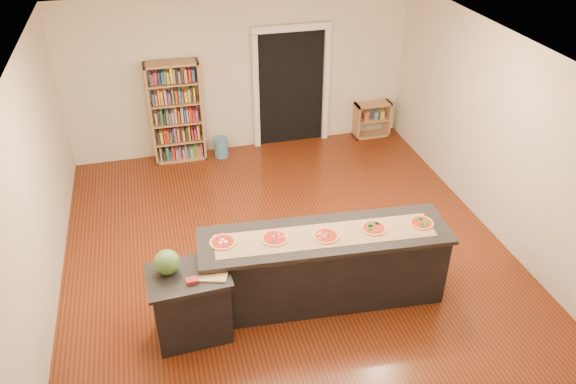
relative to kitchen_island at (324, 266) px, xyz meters
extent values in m
cube|color=beige|center=(-0.20, 0.75, 0.91)|extent=(6.00, 7.00, 2.80)
cube|color=#612810|center=(-0.20, 0.75, -0.49)|extent=(6.00, 7.00, 0.01)
cube|color=white|center=(-0.20, 0.75, 2.31)|extent=(6.00, 7.00, 0.01)
cube|color=black|center=(0.70, 4.24, 0.56)|extent=(1.20, 0.02, 2.10)
cube|color=silver|center=(0.05, 4.19, 0.56)|extent=(0.10, 0.08, 2.10)
cube|color=silver|center=(1.35, 4.19, 0.56)|extent=(0.10, 0.08, 2.10)
cube|color=silver|center=(0.70, 4.19, 1.66)|extent=(1.40, 0.08, 0.12)
cube|color=black|center=(0.00, 0.00, -0.03)|extent=(2.87, 0.72, 0.92)
cube|color=black|center=(0.00, 0.00, 0.46)|extent=(2.95, 0.80, 0.05)
cube|color=black|center=(-1.62, -0.20, -0.07)|extent=(0.81, 0.57, 0.84)
cube|color=black|center=(-1.62, -0.20, 0.37)|extent=(0.89, 0.65, 0.04)
cube|color=tan|center=(-1.37, 4.05, 0.40)|extent=(0.89, 0.32, 1.78)
cube|color=tan|center=(2.25, 4.06, -0.15)|extent=(0.67, 0.29, 0.67)
cylinder|color=teal|center=(-0.66, 3.95, -0.31)|extent=(0.25, 0.25, 0.37)
cube|color=olive|center=(0.00, -0.02, 0.49)|extent=(2.59, 0.66, 0.00)
sphere|color=#144214|center=(-1.81, -0.11, 0.53)|extent=(0.28, 0.28, 0.28)
cube|color=tan|center=(-1.35, -0.31, 0.40)|extent=(0.35, 0.28, 0.02)
cube|color=maroon|center=(-1.58, -0.34, 0.41)|extent=(0.13, 0.10, 0.04)
cylinder|color=#195966|center=(-1.27, -0.08, 0.42)|extent=(0.17, 0.17, 0.06)
cylinder|color=tan|center=(-1.17, 0.13, 0.50)|extent=(0.30, 0.30, 0.02)
cylinder|color=#A5190C|center=(-1.17, 0.13, 0.50)|extent=(0.24, 0.24, 0.00)
cylinder|color=tan|center=(-0.59, 0.05, 0.50)|extent=(0.30, 0.30, 0.02)
cylinder|color=#A5190C|center=(-0.59, 0.05, 0.50)|extent=(0.25, 0.25, 0.00)
cylinder|color=tan|center=(0.00, -0.05, 0.50)|extent=(0.32, 0.32, 0.02)
cylinder|color=#A5190C|center=(0.00, -0.05, 0.50)|extent=(0.27, 0.27, 0.00)
cylinder|color=tan|center=(0.59, -0.05, 0.50)|extent=(0.30, 0.30, 0.02)
cylinder|color=#A5190C|center=(0.59, -0.05, 0.50)|extent=(0.24, 0.24, 0.00)
cylinder|color=tan|center=(1.18, -0.09, 0.50)|extent=(0.28, 0.28, 0.02)
cylinder|color=#A5190C|center=(1.18, -0.09, 0.50)|extent=(0.23, 0.23, 0.00)
camera|label=1|loc=(-1.72, -4.96, 4.39)|focal=35.00mm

